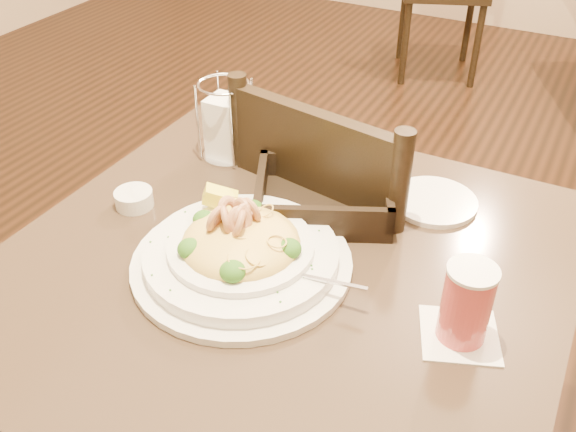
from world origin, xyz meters
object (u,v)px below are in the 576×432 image
at_px(side_plate, 433,201).
at_px(bread_basket, 323,199).
at_px(main_table, 283,358).
at_px(butter_ramekin, 134,199).
at_px(dining_chair_near, 344,256).
at_px(napkin_caddy, 226,126).
at_px(drink_glass, 466,304).
at_px(pasta_bowl, 241,250).

bearing_deg(side_plate, bread_basket, -147.36).
xyz_separation_m(main_table, butter_ramekin, (-0.32, 0.02, 0.25)).
height_order(dining_chair_near, side_plate, dining_chair_near).
height_order(bread_basket, side_plate, bread_basket).
distance_m(bread_basket, side_plate, 0.21).
distance_m(napkin_caddy, butter_ramekin, 0.25).
xyz_separation_m(dining_chair_near, drink_glass, (0.33, -0.36, 0.30)).
distance_m(dining_chair_near, napkin_caddy, 0.40).
height_order(bread_basket, napkin_caddy, napkin_caddy).
xyz_separation_m(bread_basket, napkin_caddy, (-0.26, 0.08, 0.05)).
relative_size(pasta_bowl, napkin_caddy, 2.42).
bearing_deg(pasta_bowl, napkin_caddy, 125.50).
bearing_deg(napkin_caddy, bread_basket, -18.20).
distance_m(dining_chair_near, pasta_bowl, 0.46).
bearing_deg(drink_glass, main_table, 174.59).
relative_size(napkin_caddy, side_plate, 1.02).
height_order(napkin_caddy, butter_ramekin, napkin_caddy).
relative_size(dining_chair_near, side_plate, 5.74).
relative_size(drink_glass, side_plate, 0.88).
bearing_deg(pasta_bowl, bread_basket, 76.69).
bearing_deg(side_plate, main_table, -121.37).
bearing_deg(drink_glass, bread_basket, 147.67).
distance_m(main_table, butter_ramekin, 0.40).
xyz_separation_m(pasta_bowl, bread_basket, (0.05, 0.21, -0.01)).
bearing_deg(side_plate, dining_chair_near, 164.01).
xyz_separation_m(main_table, pasta_bowl, (-0.05, -0.04, 0.27)).
height_order(pasta_bowl, butter_ramekin, pasta_bowl).
bearing_deg(side_plate, pasta_bowl, -125.07).
distance_m(main_table, napkin_caddy, 0.47).
bearing_deg(pasta_bowl, dining_chair_near, 85.09).
bearing_deg(butter_ramekin, drink_glass, -4.18).
relative_size(pasta_bowl, bread_basket, 1.33).
bearing_deg(dining_chair_near, butter_ramekin, 57.38).
bearing_deg(dining_chair_near, drink_glass, 142.36).
bearing_deg(dining_chair_near, bread_basket, 106.18).
distance_m(dining_chair_near, butter_ramekin, 0.50).
bearing_deg(dining_chair_near, side_plate, 174.46).
distance_m(napkin_caddy, side_plate, 0.44).
relative_size(main_table, side_plate, 5.55).
bearing_deg(butter_ramekin, bread_basket, 25.59).
bearing_deg(butter_ramekin, side_plate, 28.23).
xyz_separation_m(side_plate, butter_ramekin, (-0.49, -0.26, 0.01)).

